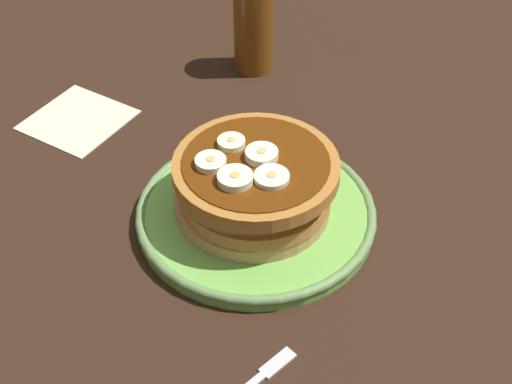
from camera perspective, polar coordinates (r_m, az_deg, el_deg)
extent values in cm
cube|color=black|center=(77.43, 0.00, -2.97)|extent=(140.00, 140.00, 3.00)
cylinder|color=#72B74C|center=(75.86, 0.00, -1.77)|extent=(24.66, 24.66, 1.49)
torus|color=#658B50|center=(75.50, 0.00, -1.48)|extent=(24.96, 24.96, 1.04)
cylinder|color=tan|center=(75.05, -0.30, -0.75)|extent=(16.12, 16.12, 1.58)
cylinder|color=#BE753D|center=(73.66, -0.41, -0.08)|extent=(15.32, 15.32, 1.58)
cylinder|color=#A27636|center=(72.75, -0.59, 0.94)|extent=(15.32, 15.32, 1.58)
cylinder|color=#AD6D2D|center=(72.16, -0.01, 2.18)|extent=(16.60, 16.60, 1.58)
cylinder|color=#592B0A|center=(71.10, 0.00, 2.38)|extent=(14.62, 14.62, 0.16)
cylinder|color=#F1E9C6|center=(71.43, 0.26, 3.03)|extent=(3.27, 3.27, 1.00)
cylinder|color=tan|center=(71.09, 0.26, 3.37)|extent=(0.92, 0.92, 0.08)
cylinder|color=#EAE7C4|center=(68.92, 1.23, 1.14)|extent=(3.43, 3.43, 0.69)
cylinder|color=tan|center=(68.66, 1.24, 1.38)|extent=(0.96, 0.96, 0.08)
cylinder|color=#F4EBBE|center=(73.10, -1.76, 3.97)|extent=(2.83, 2.83, 0.80)
cylinder|color=tan|center=(72.83, -1.76, 4.24)|extent=(0.79, 0.79, 0.08)
cylinder|color=#ECEEC6|center=(68.60, -1.64, 1.05)|extent=(3.44, 3.44, 0.96)
cylinder|color=tan|center=(68.26, -1.65, 1.38)|extent=(0.96, 0.96, 0.08)
cylinder|color=#FBE8C5|center=(70.59, -3.57, 2.31)|extent=(3.09, 3.09, 0.86)
cylinder|color=tan|center=(70.29, -3.59, 2.61)|extent=(0.86, 0.86, 0.08)
cube|color=beige|center=(92.23, -13.76, 5.54)|extent=(13.37, 13.37, 0.30)
cube|color=silver|center=(64.60, 1.71, -13.16)|extent=(1.29, 3.51, 0.50)
cylinder|color=brown|center=(96.64, -0.21, 12.65)|extent=(5.16, 5.16, 11.60)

